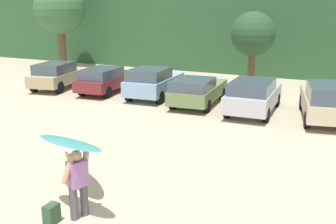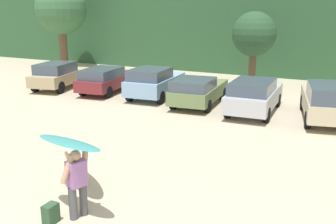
% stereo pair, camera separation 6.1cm
% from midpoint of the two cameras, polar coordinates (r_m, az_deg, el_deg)
% --- Properties ---
extents(hillside_ridge, '(108.00, 12.00, 6.71)m').
position_cam_midpoint_polar(hillside_ridge, '(33.00, 18.55, 12.02)').
color(hillside_ridge, '#2D5633').
rests_on(hillside_ridge, ground_plane).
extents(tree_far_left, '(3.78, 3.78, 6.36)m').
position_cam_midpoint_polar(tree_far_left, '(31.50, -15.45, 14.07)').
color(tree_far_left, brown).
rests_on(tree_far_left, ground_plane).
extents(tree_ridge_back, '(2.55, 2.55, 4.39)m').
position_cam_midpoint_polar(tree_ridge_back, '(23.56, 12.11, 10.85)').
color(tree_ridge_back, brown).
rests_on(tree_ridge_back, ground_plane).
extents(parked_car_tan, '(2.51, 4.42, 1.54)m').
position_cam_midpoint_polar(parked_car_tan, '(23.84, -15.70, 5.20)').
color(parked_car_tan, tan).
rests_on(parked_car_tan, ground_plane).
extents(parked_car_maroon, '(2.15, 4.70, 1.41)m').
position_cam_midpoint_polar(parked_car_maroon, '(22.23, -8.99, 4.72)').
color(parked_car_maroon, maroon).
rests_on(parked_car_maroon, ground_plane).
extents(parked_car_sky_blue, '(2.21, 4.17, 1.61)m').
position_cam_midpoint_polar(parked_car_sky_blue, '(20.58, -2.21, 4.35)').
color(parked_car_sky_blue, '#84ADD1').
rests_on(parked_car_sky_blue, ground_plane).
extents(parked_car_olive_green, '(2.21, 4.48, 1.40)m').
position_cam_midpoint_polar(parked_car_olive_green, '(19.10, 4.17, 3.16)').
color(parked_car_olive_green, '#6B7F4C').
rests_on(parked_car_olive_green, ground_plane).
extents(parked_car_silver, '(2.04, 4.51, 1.53)m').
position_cam_midpoint_polar(parked_car_silver, '(18.04, 12.14, 2.42)').
color(parked_car_silver, silver).
rests_on(parked_car_silver, ground_plane).
extents(parked_car_champagne, '(2.63, 4.80, 1.67)m').
position_cam_midpoint_polar(parked_car_champagne, '(17.57, 21.81, 1.52)').
color(parked_car_champagne, beige).
rests_on(parked_car_champagne, ground_plane).
extents(person_adult, '(0.41, 0.74, 1.62)m').
position_cam_midpoint_polar(person_adult, '(9.13, -13.10, -9.56)').
color(person_adult, '#4C4C51').
rests_on(person_adult, ground_plane).
extents(person_child, '(0.28, 0.50, 1.10)m').
position_cam_midpoint_polar(person_child, '(10.71, -13.54, -7.51)').
color(person_child, '#26593F').
rests_on(person_child, ground_plane).
extents(surfboard_teal, '(1.94, 0.83, 0.11)m').
position_cam_midpoint_polar(surfboard_teal, '(8.87, -14.26, -4.36)').
color(surfboard_teal, teal).
extents(surfboard_cream, '(2.35, 1.86, 0.15)m').
position_cam_midpoint_polar(surfboard_cream, '(10.53, -13.37, -4.82)').
color(surfboard_cream, beige).
extents(backpack_dropped, '(0.24, 0.34, 0.45)m').
position_cam_midpoint_polar(backpack_dropped, '(9.34, -16.65, -13.94)').
color(backpack_dropped, '#2D4C33').
rests_on(backpack_dropped, ground_plane).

